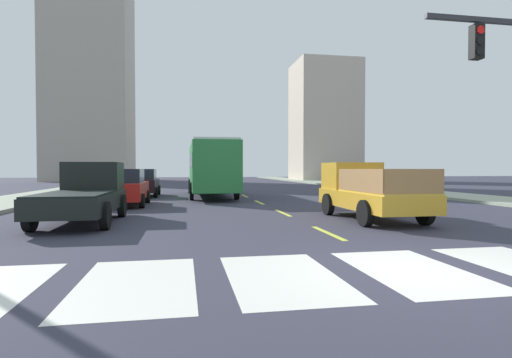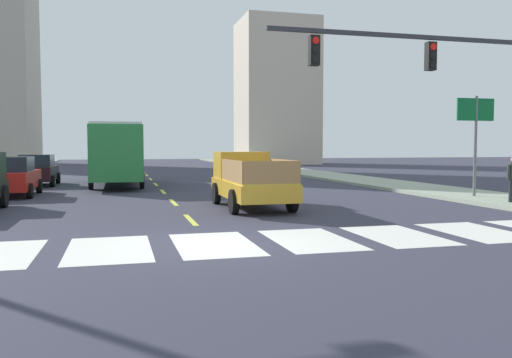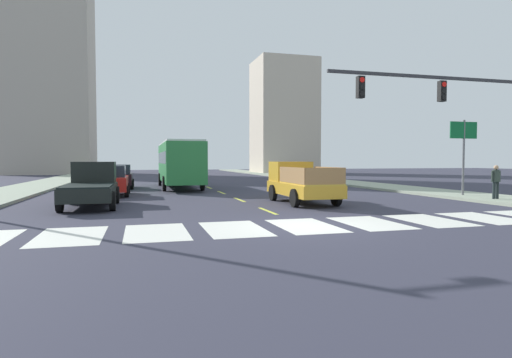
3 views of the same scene
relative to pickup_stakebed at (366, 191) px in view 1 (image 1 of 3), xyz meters
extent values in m
plane|color=#333342|center=(-2.49, -6.96, -0.94)|extent=(160.00, 160.00, 0.00)
cube|color=#96A08A|center=(9.99, 11.04, -0.86)|extent=(3.74, 110.00, 0.15)
cube|color=#96A08A|center=(-14.98, 11.04, -0.86)|extent=(3.74, 110.00, 0.15)
cube|color=silver|center=(-6.99, -6.96, -0.93)|extent=(1.73, 3.04, 0.01)
cube|color=silver|center=(-4.74, -6.96, -0.93)|extent=(1.73, 3.04, 0.01)
cube|color=silver|center=(-2.49, -6.96, -0.93)|extent=(1.73, 3.04, 0.01)
cube|color=#D1D543|center=(-2.49, -2.96, -0.93)|extent=(0.16, 2.40, 0.01)
cube|color=#D1D543|center=(-2.49, 2.04, -0.93)|extent=(0.16, 2.40, 0.01)
cube|color=#D1D543|center=(-2.49, 7.04, -0.93)|extent=(0.16, 2.40, 0.01)
cube|color=#D1D543|center=(-2.49, 12.04, -0.93)|extent=(0.16, 2.40, 0.01)
cube|color=#D1D543|center=(-2.49, 17.04, -0.93)|extent=(0.16, 2.40, 0.01)
cube|color=#D1D543|center=(-2.49, 22.04, -0.93)|extent=(0.16, 2.40, 0.01)
cube|color=#D1D543|center=(-2.49, 27.04, -0.93)|extent=(0.16, 2.40, 0.01)
cube|color=#D1D543|center=(-2.49, 32.04, -0.93)|extent=(0.16, 2.40, 0.01)
cube|color=gold|center=(0.00, -0.44, -0.26)|extent=(1.96, 5.20, 0.56)
cube|color=gold|center=(0.00, 1.26, 0.52)|extent=(1.84, 1.60, 1.00)
cube|color=#19232D|center=(0.00, 1.70, 0.70)|extent=(1.72, 0.08, 0.56)
cube|color=gold|center=(0.00, -1.39, 0.05)|extent=(1.84, 3.30, 0.06)
cylinder|color=black|center=(-0.98, 1.12, -0.54)|extent=(0.22, 0.80, 0.80)
cylinder|color=black|center=(0.98, 1.12, -0.54)|extent=(0.22, 0.80, 0.80)
cylinder|color=black|center=(-0.98, -2.00, -0.54)|extent=(0.22, 0.80, 0.80)
cylinder|color=black|center=(0.98, -2.00, -0.54)|extent=(0.22, 0.80, 0.80)
cube|color=#9D7243|center=(-0.90, -1.39, 0.43)|extent=(0.06, 3.17, 0.70)
cube|color=#9D7243|center=(0.90, -1.39, 0.43)|extent=(0.06, 3.17, 0.70)
cube|color=#9D7243|center=(0.00, -2.97, 0.43)|extent=(1.80, 0.06, 0.70)
cube|color=black|center=(-9.46, 0.26, -0.26)|extent=(1.96, 5.20, 0.56)
cube|color=black|center=(-9.46, 1.96, 0.52)|extent=(1.84, 1.60, 1.00)
cube|color=#19232D|center=(-9.46, 2.40, 0.70)|extent=(1.72, 0.08, 0.56)
cube|color=black|center=(-9.46, -0.69, 0.05)|extent=(1.84, 3.30, 0.06)
cylinder|color=black|center=(-10.44, 1.82, -0.54)|extent=(0.22, 0.80, 0.80)
cylinder|color=black|center=(-8.48, 1.82, -0.54)|extent=(0.22, 0.80, 0.80)
cylinder|color=black|center=(-10.44, -1.30, -0.54)|extent=(0.22, 0.80, 0.80)
cylinder|color=black|center=(-8.48, -1.30, -0.54)|extent=(0.22, 0.80, 0.80)
cube|color=#297D3D|center=(-4.64, 12.15, 0.91)|extent=(2.50, 10.80, 2.70)
cube|color=#19232D|center=(-4.64, 12.15, 1.26)|extent=(2.52, 9.94, 0.80)
cube|color=silver|center=(-4.64, 12.15, 2.32)|extent=(2.40, 10.37, 0.12)
cylinder|color=black|center=(-5.89, 15.50, -0.44)|extent=(0.22, 1.00, 1.00)
cylinder|color=black|center=(-3.39, 15.50, -0.44)|extent=(0.22, 1.00, 1.00)
cylinder|color=black|center=(-5.89, 9.18, -0.44)|extent=(0.22, 1.00, 1.00)
cylinder|color=black|center=(-3.39, 9.18, -0.44)|extent=(0.22, 1.00, 1.00)
cube|color=black|center=(-8.86, 12.78, -0.24)|extent=(1.80, 4.40, 0.76)
cube|color=#1E2833|center=(-8.86, 12.63, 0.46)|extent=(1.58, 2.11, 0.64)
cylinder|color=black|center=(-9.76, 14.15, -0.62)|extent=(0.22, 0.64, 0.64)
cylinder|color=black|center=(-7.96, 14.15, -0.62)|extent=(0.22, 0.64, 0.64)
cylinder|color=black|center=(-9.76, 11.42, -0.62)|extent=(0.22, 0.64, 0.64)
cylinder|color=black|center=(-7.96, 11.42, -0.62)|extent=(0.22, 0.64, 0.64)
cube|color=red|center=(-9.02, 6.43, -0.24)|extent=(1.80, 4.40, 0.76)
cube|color=#1E2833|center=(-9.02, 6.28, 0.46)|extent=(1.58, 2.11, 0.64)
cylinder|color=black|center=(-9.92, 7.79, -0.62)|extent=(0.22, 0.64, 0.64)
cylinder|color=black|center=(-8.12, 7.79, -0.62)|extent=(0.22, 0.64, 0.64)
cylinder|color=black|center=(-9.92, 5.06, -0.62)|extent=(0.22, 0.64, 0.64)
cylinder|color=black|center=(-8.12, 5.06, -0.62)|extent=(0.22, 0.64, 0.64)
cube|color=black|center=(0.84, -4.29, 3.91)|extent=(0.28, 0.24, 0.84)
cylinder|color=red|center=(0.84, -4.42, 4.17)|extent=(0.20, 0.04, 0.20)
cylinder|color=black|center=(0.84, -4.42, 3.91)|extent=(0.20, 0.04, 0.20)
cylinder|color=black|center=(0.84, -4.42, 3.65)|extent=(0.20, 0.04, 0.20)
cube|color=#ADA395|center=(-19.92, 50.28, 14.59)|extent=(11.37, 11.61, 31.06)
cube|color=beige|center=(14.59, 44.63, 7.89)|extent=(9.11, 8.20, 17.66)
camera|label=1|loc=(-6.28, -13.14, 0.78)|focal=28.14mm
camera|label=2|loc=(-4.51, -18.31, 1.23)|focal=36.86mm
camera|label=3|loc=(-7.41, -19.18, 1.10)|focal=29.85mm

